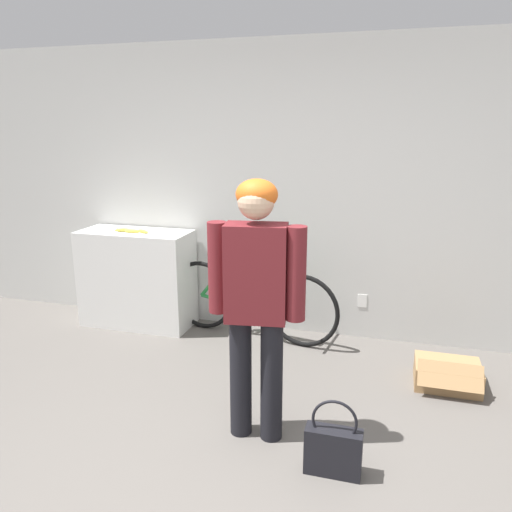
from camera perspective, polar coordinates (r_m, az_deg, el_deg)
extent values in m
cube|color=silver|center=(4.47, 5.63, 7.22)|extent=(8.00, 0.06, 2.60)
cube|color=white|center=(4.60, 12.05, -5.03)|extent=(0.08, 0.01, 0.12)
cube|color=white|center=(4.91, -13.41, -2.48)|extent=(1.05, 0.47, 0.92)
cylinder|color=black|center=(3.14, -1.75, -13.60)|extent=(0.13, 0.13, 0.76)
cylinder|color=black|center=(3.10, 1.78, -14.07)|extent=(0.13, 0.13, 0.76)
cube|color=maroon|center=(2.86, 0.00, -1.97)|extent=(0.38, 0.24, 0.57)
cylinder|color=maroon|center=(2.93, -4.41, -1.34)|extent=(0.11, 0.11, 0.55)
cylinder|color=maroon|center=(2.80, 4.60, -2.06)|extent=(0.11, 0.11, 0.55)
sphere|color=#DBB28E|center=(2.77, 0.00, 6.27)|extent=(0.21, 0.21, 0.21)
ellipsoid|color=orange|center=(2.78, 0.09, 7.05)|extent=(0.24, 0.22, 0.18)
torus|color=black|center=(4.74, -6.21, -4.45)|extent=(0.65, 0.14, 0.66)
torus|color=black|center=(4.34, 5.36, -6.26)|extent=(0.65, 0.14, 0.66)
cylinder|color=#237A38|center=(4.66, -4.17, -5.07)|extent=(0.39, 0.09, 0.08)
cylinder|color=#237A38|center=(4.62, -4.76, -2.68)|extent=(0.31, 0.08, 0.37)
cylinder|color=#237A38|center=(4.54, -2.65, -3.28)|extent=(0.14, 0.05, 0.40)
cylinder|color=#237A38|center=(4.42, 0.84, -3.89)|extent=(0.53, 0.12, 0.41)
cylinder|color=#237A38|center=(4.38, 0.25, -1.36)|extent=(0.60, 0.12, 0.05)
cylinder|color=#237A38|center=(4.30, 4.66, -4.11)|extent=(0.16, 0.06, 0.34)
cylinder|color=#237A38|center=(4.26, 4.20, -1.57)|extent=(0.07, 0.04, 0.08)
cylinder|color=#237A38|center=(4.24, 4.46, -1.21)|extent=(0.09, 0.46, 0.02)
ellipsoid|color=black|center=(4.50, -3.25, -0.57)|extent=(0.23, 0.11, 0.05)
ellipsoid|color=#EAD64C|center=(4.73, -14.00, 2.80)|extent=(0.16, 0.04, 0.04)
ellipsoid|color=#EAD64C|center=(4.80, -15.00, 2.90)|extent=(0.15, 0.09, 0.03)
ellipsoid|color=#EAD64C|center=(4.70, -12.78, 2.78)|extent=(0.15, 0.09, 0.03)
sphere|color=brown|center=(4.84, -15.51, 2.96)|extent=(0.02, 0.02, 0.02)
cube|color=black|center=(2.97, 8.81, -21.22)|extent=(0.31, 0.11, 0.27)
torus|color=black|center=(2.87, 8.96, -18.13)|extent=(0.25, 0.02, 0.25)
cube|color=#A87F51|center=(4.05, 21.01, -12.50)|extent=(0.46, 0.36, 0.18)
cube|color=#A87F51|center=(3.86, 21.33, -12.66)|extent=(0.44, 0.13, 0.16)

